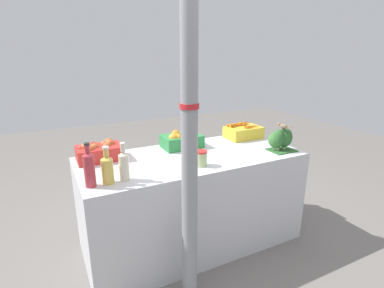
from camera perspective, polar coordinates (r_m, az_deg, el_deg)
name	(u,v)px	position (r m, az deg, el deg)	size (l,w,h in m)	color
ground_plane	(192,240)	(2.86, 0.00, -17.87)	(10.00, 10.00, 0.00)	slate
market_table	(192,200)	(2.64, 0.00, -10.59)	(1.83, 0.81, 0.82)	silver
support_pole	(189,111)	(1.70, -0.50, 6.38)	(0.11, 0.11, 2.65)	gray
apple_crate	(99,151)	(2.48, -17.34, -1.29)	(0.34, 0.23, 0.15)	red
orange_crate	(182,140)	(2.68, -1.84, 0.86)	(0.34, 0.23, 0.15)	#2D8442
carrot_crate	(243,132)	(3.01, 9.73, 2.33)	(0.34, 0.23, 0.15)	gold
broccoli_pile	(280,139)	(2.69, 16.43, 0.90)	(0.22, 0.19, 0.20)	#2D602D
juice_bottle_ruby	(89,168)	(1.99, -18.98, -4.39)	(0.07, 0.07, 0.29)	#B2333D
juice_bottle_golden	(107,168)	(2.01, -15.83, -4.49)	(0.08, 0.08, 0.25)	gold
juice_bottle_cloudy	(124,165)	(2.03, -12.84, -3.90)	(0.07, 0.07, 0.26)	beige
pickle_jar	(201,158)	(2.25, 1.71, -2.71)	(0.10, 0.10, 0.12)	#B2C684
sparrow_bird	(283,126)	(2.63, 16.95, 3.30)	(0.06, 0.13, 0.05)	#4C3D2D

